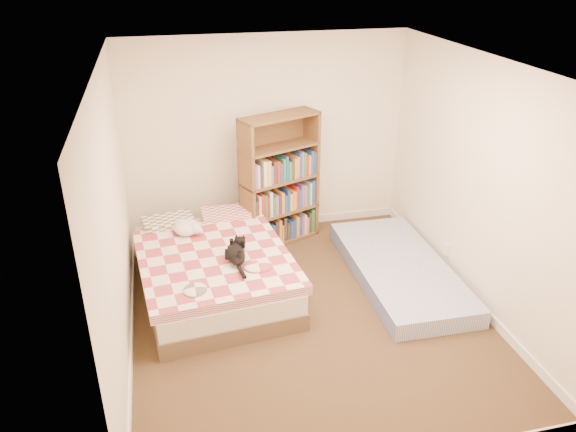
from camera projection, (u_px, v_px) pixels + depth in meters
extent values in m
cube|color=#482F1E|center=(307.00, 312.00, 5.76)|extent=(3.50, 4.00, 0.01)
cube|color=white|center=(311.00, 65.00, 4.67)|extent=(3.50, 4.00, 0.01)
cube|color=#F5EACE|center=(267.00, 137.00, 6.97)|extent=(3.50, 0.01, 2.50)
cube|color=#F5EACE|center=(393.00, 331.00, 3.46)|extent=(3.50, 0.01, 2.50)
cube|color=#F5EACE|center=(114.00, 221.00, 4.85)|extent=(0.01, 4.00, 2.50)
cube|color=#F5EACE|center=(479.00, 185.00, 5.57)|extent=(0.01, 4.00, 2.50)
cube|color=white|center=(268.00, 224.00, 7.48)|extent=(3.50, 0.02, 0.10)
cube|color=white|center=(132.00, 333.00, 5.38)|extent=(0.02, 4.00, 0.10)
cube|color=white|center=(461.00, 287.00, 6.09)|extent=(0.02, 4.00, 0.10)
cube|color=white|center=(446.00, 249.00, 6.33)|extent=(0.03, 0.09, 0.13)
cube|color=brown|center=(214.00, 282.00, 6.11)|extent=(1.65, 2.20, 0.19)
cube|color=silver|center=(213.00, 266.00, 6.02)|extent=(1.61, 2.16, 0.21)
cube|color=#B7444D|center=(212.00, 254.00, 5.96)|extent=(1.68, 1.84, 0.10)
cube|color=#6A625A|center=(175.00, 223.00, 6.55)|extent=(0.60, 0.42, 0.15)
cube|color=#B7444D|center=(233.00, 217.00, 6.69)|extent=(0.60, 0.42, 0.15)
cube|color=brown|center=(242.00, 184.00, 6.74)|extent=(0.16, 0.32, 1.63)
cube|color=brown|center=(317.00, 177.00, 6.93)|extent=(0.16, 0.32, 1.63)
cube|color=brown|center=(277.00, 176.00, 6.97)|extent=(0.92, 0.38, 1.63)
cube|color=brown|center=(280.00, 238.00, 7.18)|extent=(1.03, 0.67, 0.03)
cube|color=brown|center=(280.00, 179.00, 6.83)|extent=(1.03, 0.67, 0.03)
cube|color=brown|center=(279.00, 116.00, 6.49)|extent=(1.03, 0.67, 0.03)
cube|color=#6A7BB1|center=(399.00, 270.00, 6.33)|extent=(1.02, 2.20, 0.20)
ellipsoid|color=black|center=(236.00, 254.00, 5.71)|extent=(0.31, 0.45, 0.14)
sphere|color=black|center=(233.00, 243.00, 5.90)|extent=(0.16, 0.16, 0.13)
cone|color=black|center=(228.00, 237.00, 5.90)|extent=(0.05, 0.05, 0.05)
cone|color=black|center=(235.00, 236.00, 5.92)|extent=(0.05, 0.05, 0.05)
cylinder|color=black|center=(251.00, 270.00, 5.50)|extent=(0.11, 0.24, 0.05)
ellipsoid|color=white|center=(187.00, 227.00, 6.23)|extent=(0.31, 0.34, 0.15)
sphere|color=white|center=(195.00, 229.00, 6.16)|extent=(0.13, 0.13, 0.12)
sphere|color=white|center=(200.00, 231.00, 6.14)|extent=(0.06, 0.06, 0.05)
sphere|color=white|center=(175.00, 228.00, 6.27)|extent=(0.07, 0.07, 0.07)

